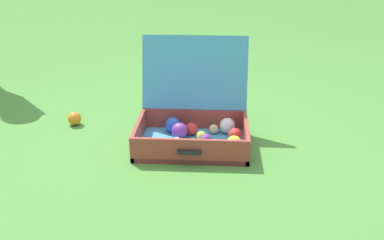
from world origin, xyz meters
name	(u,v)px	position (x,y,z in m)	size (l,w,h in m)	color
ground_plane	(173,151)	(0.00, 0.00, 0.00)	(16.00, 16.00, 0.00)	#4C8C38
open_suitcase	(195,122)	(0.10, 0.12, 0.11)	(0.55, 0.51, 0.50)	#4799C6
stray_ball_on_grass	(74,119)	(-0.58, 0.29, 0.04)	(0.07, 0.07, 0.07)	orange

